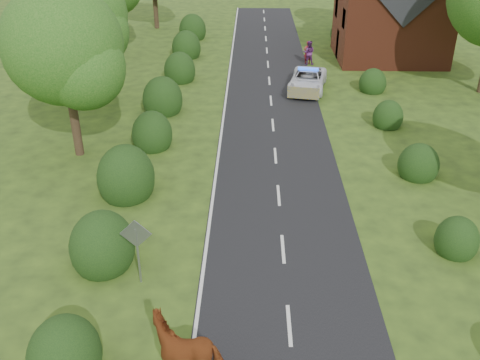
{
  "coord_description": "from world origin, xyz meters",
  "views": [
    {
      "loc": [
        -1.25,
        -12.42,
        11.96
      ],
      "look_at": [
        -1.69,
        7.03,
        1.3
      ],
      "focal_mm": 40.0,
      "sensor_mm": 36.0,
      "label": 1
    }
  ],
  "objects_px": {
    "road_sign": "(137,242)",
    "pedestrian_purple": "(309,53)",
    "pedestrian_red": "(308,52)",
    "police_van": "(308,80)",
    "cow": "(189,351)"
  },
  "relations": [
    {
      "from": "pedestrian_red",
      "to": "pedestrian_purple",
      "type": "distance_m",
      "value": 0.2
    },
    {
      "from": "cow",
      "to": "pedestrian_purple",
      "type": "distance_m",
      "value": 30.69
    },
    {
      "from": "pedestrian_red",
      "to": "cow",
      "type": "bearing_deg",
      "value": 64.28
    },
    {
      "from": "police_van",
      "to": "pedestrian_red",
      "type": "bearing_deg",
      "value": 96.25
    },
    {
      "from": "police_van",
      "to": "pedestrian_purple",
      "type": "height_order",
      "value": "pedestrian_purple"
    },
    {
      "from": "road_sign",
      "to": "pedestrian_purple",
      "type": "relative_size",
      "value": 1.4
    },
    {
      "from": "road_sign",
      "to": "cow",
      "type": "xyz_separation_m",
      "value": [
        2.12,
        -3.94,
        -0.78
      ]
    },
    {
      "from": "cow",
      "to": "pedestrian_purple",
      "type": "relative_size",
      "value": 1.36
    },
    {
      "from": "pedestrian_red",
      "to": "road_sign",
      "type": "bearing_deg",
      "value": 58.36
    },
    {
      "from": "road_sign",
      "to": "police_van",
      "type": "relative_size",
      "value": 0.48
    },
    {
      "from": "police_van",
      "to": "pedestrian_purple",
      "type": "bearing_deg",
      "value": 95.44
    },
    {
      "from": "road_sign",
      "to": "pedestrian_purple",
      "type": "bearing_deg",
      "value": 72.79
    },
    {
      "from": "pedestrian_red",
      "to": "pedestrian_purple",
      "type": "bearing_deg",
      "value": 96.67
    },
    {
      "from": "pedestrian_red",
      "to": "police_van",
      "type": "bearing_deg",
      "value": 70.35
    },
    {
      "from": "road_sign",
      "to": "pedestrian_purple",
      "type": "height_order",
      "value": "road_sign"
    }
  ]
}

